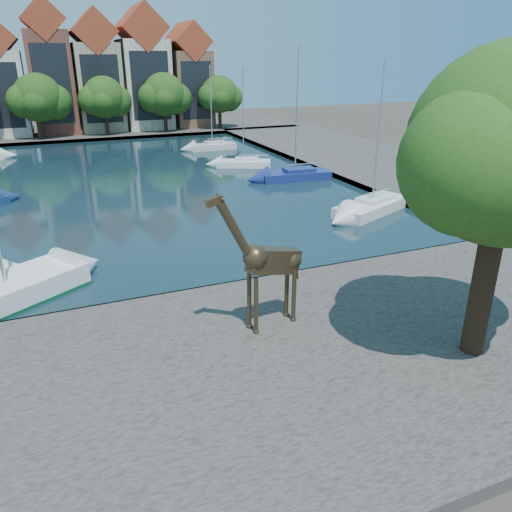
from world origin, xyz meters
The scene contains 19 objects.
ground centered at (0.00, 0.00, 0.00)m, with size 160.00×160.00×0.00m, color #38332B.
water_basin centered at (0.00, 24.00, 0.04)m, with size 38.00×50.00×0.08m, color black.
near_quay centered at (0.00, -7.00, 0.25)m, with size 50.00×14.00×0.50m, color #554E49.
far_quay centered at (0.00, 56.00, 0.25)m, with size 60.00×16.00×0.50m, color #554E49.
right_quay centered at (25.00, 24.00, 0.25)m, with size 14.00×52.00×0.50m, color #554E49.
plane_tree centered at (7.62, -9.01, 7.67)m, with size 8.32×6.40×10.62m.
townhouse_center centered at (-4.00, 55.99, 8.36)m, with size 5.44×9.18×16.93m.
townhouse_east_inner centered at (2.00, 55.99, 7.73)m, with size 5.94×9.18×15.79m.
townhouse_east_mid centered at (8.50, 55.99, 8.10)m, with size 6.43×9.18×16.65m.
townhouse_east_end centered at (15.00, 55.99, 7.11)m, with size 5.44×9.18×14.43m.
far_tree_mid_west centered at (-5.89, 50.49, 5.29)m, with size 7.80×6.00×8.00m.
far_tree_mid_east centered at (2.10, 50.49, 5.13)m, with size 7.02×5.40×7.52m.
far_tree_east centered at (10.11, 50.49, 5.24)m, with size 7.54×5.80×7.84m.
far_tree_far_east centered at (18.09, 50.49, 5.08)m, with size 6.76×5.20×7.36m.
giraffe_statue centered at (1.24, -4.50, 3.29)m, with size 3.97×1.09×5.67m.
sailboat_right_a centered at (15.00, 8.04, 0.66)m, with size 7.10×4.84×10.16m.
sailboat_right_b centered at (14.40, 19.07, 0.65)m, with size 6.47×2.79×11.25m.
sailboat_right_c centered at (12.14, 26.01, 0.57)m, with size 5.63×3.85×9.32m.
sailboat_right_d centered at (12.28, 36.60, 0.60)m, with size 5.44×1.93×9.39m.
Camera 1 is at (-5.85, -20.46, 10.60)m, focal length 35.00 mm.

